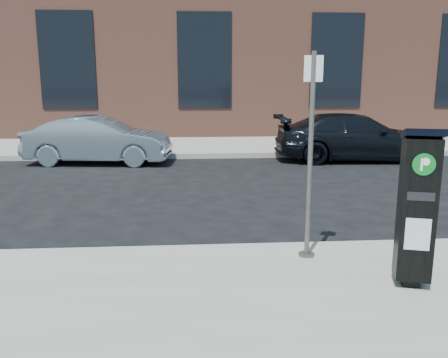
{
  "coord_description": "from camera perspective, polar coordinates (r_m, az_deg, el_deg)",
  "views": [
    {
      "loc": [
        -0.56,
        -6.13,
        2.4
      ],
      "look_at": [
        -0.09,
        0.5,
        0.97
      ],
      "focal_mm": 38.0,
      "sensor_mm": 36.0,
      "label": 1
    }
  ],
  "objects": [
    {
      "name": "ground",
      "position": [
        6.61,
        1.1,
        -9.18
      ],
      "size": [
        120.0,
        120.0,
        0.0
      ],
      "primitive_type": "plane",
      "color": "black",
      "rests_on": "ground"
    },
    {
      "name": "sidewalk_far",
      "position": [
        20.27,
        -2.46,
        5.54
      ],
      "size": [
        60.0,
        12.0,
        0.15
      ],
      "primitive_type": "cube",
      "color": "gray",
      "rests_on": "ground"
    },
    {
      "name": "curb_near",
      "position": [
        6.56,
        1.11,
        -8.63
      ],
      "size": [
        60.0,
        0.12,
        0.16
      ],
      "primitive_type": "cube",
      "color": "#9E9B93",
      "rests_on": "ground"
    },
    {
      "name": "curb_far",
      "position": [
        14.35,
        -1.77,
        2.81
      ],
      "size": [
        60.0,
        0.12,
        0.16
      ],
      "primitive_type": "cube",
      "color": "#9E9B93",
      "rests_on": "ground"
    },
    {
      "name": "building",
      "position": [
        23.2,
        -2.78,
        16.45
      ],
      "size": [
        28.0,
        10.05,
        8.25
      ],
      "color": "brown",
      "rests_on": "ground"
    },
    {
      "name": "parking_kiosk",
      "position": [
        5.48,
        22.19,
        -3.1
      ],
      "size": [
        0.48,
        0.45,
        1.75
      ],
      "rotation": [
        0.0,
        0.0,
        -0.28
      ],
      "color": "black",
      "rests_on": "sidewalk_near"
    },
    {
      "name": "sign_pole",
      "position": [
        5.95,
        10.32,
        2.44
      ],
      "size": [
        0.22,
        0.2,
        2.56
      ],
      "rotation": [
        0.0,
        0.0,
        -0.35
      ],
      "color": "#4B4642",
      "rests_on": "sidewalk_near"
    },
    {
      "name": "car_silver",
      "position": [
        13.89,
        -14.88,
        4.54
      ],
      "size": [
        4.15,
        1.81,
        1.33
      ],
      "primitive_type": "imported",
      "rotation": [
        0.0,
        0.0,
        1.47
      ],
      "color": "#7E94A0",
      "rests_on": "ground"
    },
    {
      "name": "car_dark",
      "position": [
        14.47,
        15.55,
        4.88
      ],
      "size": [
        4.8,
        2.15,
        1.37
      ],
      "primitive_type": "imported",
      "rotation": [
        0.0,
        0.0,
        1.52
      ],
      "color": "black",
      "rests_on": "ground"
    }
  ]
}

